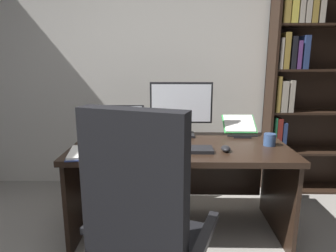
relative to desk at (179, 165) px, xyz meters
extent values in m
cube|color=beige|center=(-0.05, 0.93, 0.85)|extent=(5.00, 0.12, 2.74)
cube|color=black|center=(0.00, -0.08, 0.17)|extent=(1.59, 0.78, 0.04)
cube|color=black|center=(-0.76, -0.08, -0.18)|extent=(0.03, 0.72, 0.67)
cube|color=black|center=(0.76, -0.08, -0.18)|extent=(0.03, 0.72, 0.67)
cube|color=black|center=(0.00, 0.29, -0.15)|extent=(1.47, 0.03, 0.47)
cube|color=black|center=(0.90, 0.71, 0.51)|extent=(0.02, 0.27, 2.06)
cube|color=black|center=(1.38, 0.84, 0.51)|extent=(0.99, 0.01, 2.06)
cube|color=black|center=(1.38, 0.71, -0.51)|extent=(0.94, 0.25, 0.02)
cube|color=gold|center=(0.95, 0.69, -0.36)|extent=(0.03, 0.21, 0.27)
cube|color=navy|center=(0.99, 0.69, -0.34)|extent=(0.04, 0.22, 0.31)
cube|color=navy|center=(1.05, 0.69, -0.37)|extent=(0.05, 0.20, 0.25)
cube|color=black|center=(1.38, 0.71, -0.10)|extent=(0.94, 0.25, 0.02)
cube|color=#195633|center=(0.95, 0.66, 0.09)|extent=(0.03, 0.15, 0.36)
cube|color=maroon|center=(0.99, 0.69, 0.08)|extent=(0.05, 0.21, 0.34)
cube|color=navy|center=(1.04, 0.68, 0.06)|extent=(0.04, 0.19, 0.30)
cube|color=black|center=(1.38, 0.71, 0.31)|extent=(0.94, 0.25, 0.02)
cube|color=olive|center=(0.95, 0.67, 0.49)|extent=(0.04, 0.17, 0.34)
cube|color=gray|center=(1.01, 0.68, 0.47)|extent=(0.06, 0.19, 0.30)
cube|color=gray|center=(1.08, 0.69, 0.47)|extent=(0.05, 0.22, 0.30)
cube|color=black|center=(1.38, 0.71, 0.72)|extent=(0.94, 0.25, 0.02)
cube|color=gray|center=(0.95, 0.69, 0.87)|extent=(0.03, 0.21, 0.28)
cube|color=olive|center=(1.00, 0.69, 0.89)|extent=(0.05, 0.21, 0.33)
cube|color=black|center=(1.06, 0.66, 0.88)|extent=(0.04, 0.16, 0.30)
cube|color=#512D66|center=(1.11, 0.68, 0.86)|extent=(0.04, 0.20, 0.26)
cube|color=navy|center=(1.17, 0.68, 0.88)|extent=(0.05, 0.20, 0.30)
cube|color=black|center=(1.38, 0.71, 1.13)|extent=(0.94, 0.25, 0.02)
cube|color=olive|center=(0.96, 0.66, 1.27)|extent=(0.06, 0.16, 0.26)
cube|color=gold|center=(1.04, 0.67, 1.31)|extent=(0.06, 0.16, 0.34)
cube|color=gray|center=(1.10, 0.68, 1.29)|extent=(0.04, 0.20, 0.31)
cube|color=gray|center=(1.16, 0.66, 1.28)|extent=(0.05, 0.15, 0.30)
cube|color=olive|center=(1.21, 0.67, 1.29)|extent=(0.05, 0.17, 0.30)
cube|color=gray|center=(1.28, 0.69, 1.27)|extent=(0.05, 0.22, 0.26)
cube|color=black|center=(-0.15, -0.83, -0.13)|extent=(0.63, 0.62, 0.07)
cube|color=black|center=(-0.22, -1.02, 0.26)|extent=(0.48, 0.25, 0.71)
cube|color=black|center=(-0.42, -0.74, -0.01)|extent=(0.17, 0.38, 0.04)
cube|color=black|center=(0.11, -0.92, -0.01)|extent=(0.17, 0.38, 0.04)
cube|color=black|center=(0.01, 0.19, 0.20)|extent=(0.22, 0.16, 0.02)
cylinder|color=black|center=(0.01, 0.19, 0.26)|extent=(0.04, 0.04, 0.09)
cube|color=black|center=(0.01, 0.19, 0.47)|extent=(0.51, 0.02, 0.34)
cube|color=white|center=(0.01, 0.17, 0.47)|extent=(0.48, 0.00, 0.31)
cube|color=black|center=(-0.48, 0.15, 0.20)|extent=(0.35, 0.23, 0.02)
cube|color=#2D2D30|center=(-0.48, 0.13, 0.21)|extent=(0.29, 0.13, 0.00)
cube|color=black|center=(-0.48, 0.29, 0.32)|extent=(0.35, 0.05, 0.22)
cube|color=white|center=(-0.48, 0.28, 0.32)|extent=(0.31, 0.04, 0.20)
cube|color=black|center=(0.01, -0.24, 0.20)|extent=(0.42, 0.15, 0.02)
ellipsoid|color=black|center=(0.31, -0.24, 0.21)|extent=(0.06, 0.10, 0.04)
cube|color=black|center=(0.51, 0.17, 0.20)|extent=(0.14, 0.12, 0.01)
cube|color=black|center=(0.51, 0.12, 0.21)|extent=(0.25, 0.01, 0.01)
cube|color=green|center=(0.51, 0.26, 0.28)|extent=(0.27, 0.19, 0.13)
cube|color=white|center=(0.51, 0.26, 0.29)|extent=(0.25, 0.17, 0.11)
cube|color=navy|center=(-0.63, -0.31, 0.19)|extent=(0.30, 0.34, 0.01)
cube|color=navy|center=(-0.38, -0.27, 0.19)|extent=(0.30, 0.34, 0.01)
cube|color=white|center=(-0.63, -0.31, 0.21)|extent=(0.28, 0.33, 0.02)
cube|color=white|center=(-0.38, -0.27, 0.21)|extent=(0.28, 0.33, 0.02)
cylinder|color=#B7B7BC|center=(-0.50, -0.29, 0.20)|extent=(0.07, 0.27, 0.02)
cube|color=white|center=(-0.20, -0.06, 0.20)|extent=(0.19, 0.23, 0.01)
cylinder|color=black|center=(-0.18, -0.06, 0.20)|extent=(0.13, 0.06, 0.01)
cylinder|color=#334C7A|center=(0.66, -0.09, 0.24)|extent=(0.09, 0.09, 0.09)
camera|label=1|loc=(-0.05, -2.18, 0.80)|focal=31.24mm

